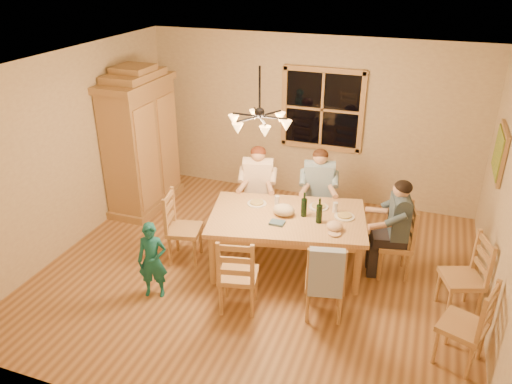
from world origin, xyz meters
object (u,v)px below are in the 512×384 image
at_px(chair_spare_front, 460,338).
at_px(chandelier, 260,121).
at_px(chair_near_left, 239,286).
at_px(chair_end_right, 393,253).
at_px(wine_bottle_a, 304,204).
at_px(dining_table, 287,222).
at_px(chair_near_right, 324,292).
at_px(chair_spare_back, 459,289).
at_px(chair_end_left, 185,239).
at_px(adult_slate_man, 398,217).
at_px(wine_bottle_b, 319,211).
at_px(child, 152,260).
at_px(adult_plaid_man, 319,182).
at_px(chair_far_right, 317,215).
at_px(adult_woman, 258,179).
at_px(armoire, 142,145).
at_px(chair_far_left, 258,211).

bearing_deg(chair_spare_front, chandelier, 91.15).
height_order(chair_near_left, chair_end_right, same).
bearing_deg(wine_bottle_a, chair_end_right, 11.24).
distance_m(dining_table, wine_bottle_a, 0.33).
relative_size(chair_near_right, chair_spare_back, 1.00).
distance_m(dining_table, chair_end_left, 1.43).
bearing_deg(adult_slate_man, chair_spare_back, -135.80).
xyz_separation_m(wine_bottle_b, child, (-1.76, -1.11, -0.43)).
bearing_deg(adult_plaid_man, adult_slate_man, 136.64).
distance_m(chair_far_right, adult_woman, 1.03).
relative_size(chair_near_left, adult_slate_man, 1.13).
relative_size(chair_near_right, adult_woman, 1.13).
distance_m(armoire, adult_woman, 2.05).
bearing_deg(chair_spare_front, adult_plaid_man, 63.46).
distance_m(chair_near_right, wine_bottle_a, 1.18).
bearing_deg(adult_woman, dining_table, 117.90).
distance_m(adult_slate_man, chair_spare_back, 1.10).
distance_m(child, chair_spare_front, 3.50).
distance_m(armoire, chair_spare_front, 5.34).
relative_size(chair_end_left, chair_spare_back, 1.00).
height_order(chair_far_left, wine_bottle_b, wine_bottle_b).
relative_size(armoire, chair_far_right, 2.32).
relative_size(adult_plaid_man, wine_bottle_b, 2.65).
relative_size(chair_near_right, adult_plaid_man, 1.13).
relative_size(chandelier, wine_bottle_b, 2.33).
distance_m(chair_far_right, chair_spare_front, 2.87).
height_order(wine_bottle_a, chair_spare_front, wine_bottle_a).
xyz_separation_m(dining_table, chair_far_right, (0.17, 1.00, -0.36)).
relative_size(chandelier, adult_slate_man, 0.88).
distance_m(chair_far_right, chair_near_right, 1.88).
distance_m(chair_near_right, adult_woman, 2.19).
height_order(chair_near_left, adult_plaid_man, adult_plaid_man).
relative_size(chair_end_right, adult_plaid_man, 1.13).
relative_size(dining_table, adult_woman, 2.52).
bearing_deg(chair_spare_front, adult_woman, 76.27).
height_order(chair_near_right, chair_end_left, same).
distance_m(chair_near_right, child, 2.06).
xyz_separation_m(chair_near_right, adult_plaid_man, (-0.51, 1.81, 0.54)).
height_order(wine_bottle_b, chair_spare_front, wine_bottle_b).
height_order(armoire, chair_end_right, armoire).
xyz_separation_m(wine_bottle_a, chair_spare_front, (1.96, -1.15, -0.62)).
xyz_separation_m(child, chair_spare_front, (3.49, 0.06, -0.19)).
bearing_deg(chair_spare_back, chandelier, 70.49).
xyz_separation_m(chair_far_left, adult_woman, (-0.00, 0.00, 0.54)).
xyz_separation_m(armoire, chair_far_left, (2.03, -0.17, -0.75)).
distance_m(adult_woman, adult_plaid_man, 0.88).
xyz_separation_m(chair_near_right, adult_woman, (-1.38, 1.62, 0.54)).
distance_m(armoire, chair_far_left, 2.17).
bearing_deg(adult_woman, chair_end_right, 153.43).
bearing_deg(chair_far_left, chair_near_right, 117.90).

